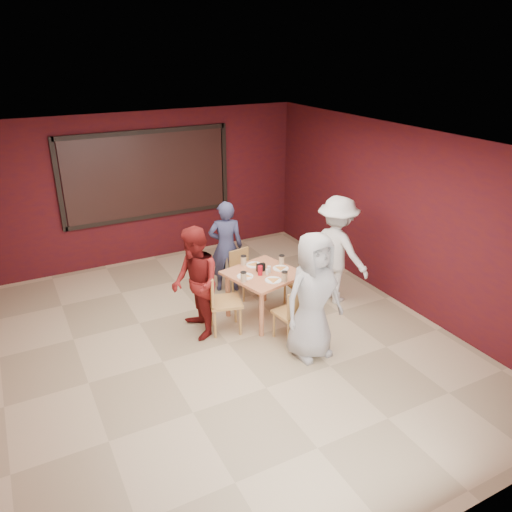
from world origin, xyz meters
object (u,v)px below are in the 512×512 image
diner_left (195,284)px  diner_right (337,250)px  diner_front (313,296)px  chair_left (220,298)px  dining_table (263,278)px  chair_back (243,270)px  chair_right (303,278)px  diner_back (226,247)px  chair_front (294,311)px

diner_left → diner_right: bearing=92.8°
diner_front → chair_left: bearing=124.0°
dining_table → chair_back: (0.06, 0.82, -0.22)m
chair_back → diner_left: size_ratio=0.48×
diner_front → diner_right: size_ratio=1.00×
chair_right → diner_left: diner_left is taller
chair_back → diner_back: size_ratio=0.50×
diner_left → chair_back: bearing=129.5°
diner_left → diner_right: size_ratio=0.93×
chair_front → diner_right: bearing=30.9°
chair_front → diner_back: size_ratio=0.54×
chair_right → dining_table: bearing=-176.6°
diner_back → diner_right: diner_right is taller
diner_front → diner_right: diner_right is taller
chair_left → diner_back: size_ratio=0.60×
chair_left → diner_left: 0.44m
chair_back → chair_left: size_ratio=0.83×
diner_front → diner_right: bearing=39.6°
chair_front → chair_left: chair_left is taller
chair_back → chair_right: size_ratio=0.94×
diner_back → diner_left: 1.47m
chair_left → diner_left: diner_left is taller
chair_left → diner_front: (0.85, -1.11, 0.35)m
chair_front → diner_front: diner_front is taller
dining_table → diner_left: diner_left is taller
diner_left → dining_table: bearing=93.4°
chair_left → diner_right: size_ratio=0.53×
chair_front → diner_right: size_ratio=0.48×
diner_front → diner_right: (1.20, 1.12, 0.00)m
chair_front → chair_back: (0.01, 1.61, -0.03)m
chair_front → dining_table: bearing=94.2°
diner_front → dining_table: bearing=91.7°
chair_left → chair_back: bearing=47.4°
diner_back → chair_front: bearing=116.2°
chair_back → chair_right: 1.03m
chair_front → chair_left: size_ratio=0.90×
dining_table → chair_front: (0.06, -0.79, -0.19)m
diner_left → chair_left: bearing=81.8°
diner_front → diner_left: size_ratio=1.08×
chair_back → diner_left: (-1.14, -0.81, 0.37)m
diner_front → diner_back: 2.29m
chair_front → diner_left: size_ratio=0.52×
chair_left → diner_back: (0.65, 1.18, 0.25)m
chair_front → chair_right: size_ratio=1.01×
chair_front → chair_right: 1.08m
chair_left → diner_back: 1.37m
diner_right → chair_front: bearing=102.9°
chair_back → diner_front: bearing=-88.8°
chair_back → chair_left: bearing=-132.6°
diner_left → diner_right: 2.38m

